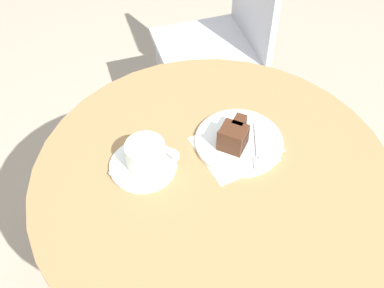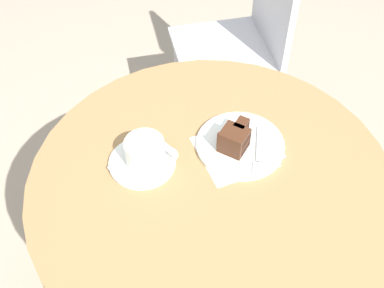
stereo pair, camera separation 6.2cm
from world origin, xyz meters
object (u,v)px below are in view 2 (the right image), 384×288
object	(u,v)px
coffee_cup	(146,151)
napkin	(238,150)
saucer	(142,162)
cake_plate	(240,145)
cake_slice	(235,139)
fork	(258,156)
teaspoon	(124,171)
cafe_chair	(249,28)

from	to	relation	value
coffee_cup	napkin	bearing A→B (deg)	17.57
saucer	cake_plate	size ratio (longest dim) A/B	0.74
saucer	cake_slice	size ratio (longest dim) A/B	1.63
coffee_cup	fork	bearing A→B (deg)	9.97
saucer	napkin	xyz separation A→B (m)	(0.22, 0.07, -0.00)
teaspoon	cake_slice	distance (m)	0.27
coffee_cup	teaspoon	distance (m)	0.07
cake_plate	fork	world-z (taller)	fork
cake_slice	napkin	bearing A→B (deg)	-14.75
cake_plate	fork	distance (m)	0.06
cake_slice	cake_plate	bearing A→B (deg)	40.26
teaspoon	napkin	xyz separation A→B (m)	(0.26, 0.11, -0.01)
teaspoon	cake_plate	bearing A→B (deg)	-139.66
saucer	coffee_cup	size ratio (longest dim) A/B	1.27
teaspoon	cake_plate	distance (m)	0.29
saucer	teaspoon	xyz separation A→B (m)	(-0.04, -0.04, 0.01)
napkin	cafe_chair	bearing A→B (deg)	90.21
coffee_cup	cafe_chair	distance (m)	0.90
teaspoon	cafe_chair	distance (m)	0.94
saucer	cafe_chair	distance (m)	0.89
cake_slice	fork	xyz separation A→B (m)	(0.06, -0.02, -0.03)
cake_slice	napkin	world-z (taller)	cake_slice
saucer	fork	distance (m)	0.28
napkin	coffee_cup	bearing A→B (deg)	-162.43
coffee_cup	napkin	size ratio (longest dim) A/B	0.52
cake_slice	cafe_chair	xyz separation A→B (m)	(0.01, 0.77, -0.23)
napkin	cafe_chair	size ratio (longest dim) A/B	0.26
teaspoon	cafe_chair	world-z (taller)	cafe_chair
saucer	teaspoon	world-z (taller)	teaspoon
fork	cafe_chair	size ratio (longest dim) A/B	0.17
teaspoon	cake_plate	size ratio (longest dim) A/B	0.51
cake_plate	teaspoon	bearing A→B (deg)	-154.77
fork	teaspoon	bearing A→B (deg)	-75.57
cake_slice	napkin	distance (m)	0.04
cake_plate	cake_slice	size ratio (longest dim) A/B	2.21
teaspoon	fork	bearing A→B (deg)	-148.91
coffee_cup	cake_plate	distance (m)	0.23
saucer	cake_plate	xyz separation A→B (m)	(0.23, 0.09, 0.00)
napkin	saucer	bearing A→B (deg)	-162.22
saucer	cafe_chair	xyz separation A→B (m)	(0.22, 0.85, -0.19)
cake_slice	fork	distance (m)	0.07
cake_slice	saucer	bearing A→B (deg)	-160.88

